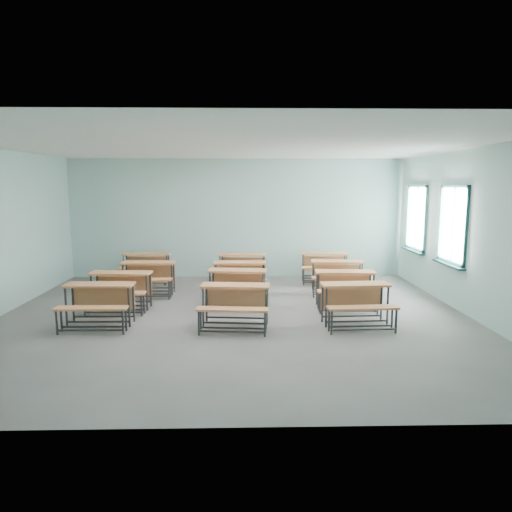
# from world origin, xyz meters

# --- Properties ---
(room) EXTENTS (9.04, 8.04, 3.24)m
(room) POSITION_xyz_m (0.08, 0.03, 1.60)
(room) COLOR slate
(room) RESTS_ON ground
(desk_unit_r0c0) EXTENTS (1.21, 0.82, 0.75)m
(desk_unit_r0c0) POSITION_xyz_m (-2.39, -0.49, 0.51)
(desk_unit_r0c0) COLOR #C57747
(desk_unit_r0c0) RESTS_ON ground
(desk_unit_r0c1) EXTENTS (1.28, 0.92, 0.75)m
(desk_unit_r0c1) POSITION_xyz_m (0.04, -0.62, 0.51)
(desk_unit_r0c1) COLOR #C57747
(desk_unit_r0c1) RESTS_ON ground
(desk_unit_r0c2) EXTENTS (1.25, 0.87, 0.75)m
(desk_unit_r0c2) POSITION_xyz_m (2.20, -0.57, 0.51)
(desk_unit_r0c2) COLOR #C57747
(desk_unit_r0c2) RESTS_ON ground
(desk_unit_r1c0) EXTENTS (1.24, 0.86, 0.75)m
(desk_unit_r1c0) POSITION_xyz_m (-2.30, 0.61, 0.51)
(desk_unit_r1c0) COLOR #C57747
(desk_unit_r1c0) RESTS_ON ground
(desk_unit_r1c1) EXTENTS (1.30, 0.96, 0.75)m
(desk_unit_r1c1) POSITION_xyz_m (0.05, 0.83, 0.51)
(desk_unit_r1c1) COLOR #C57747
(desk_unit_r1c1) RESTS_ON ground
(desk_unit_r1c2) EXTENTS (1.25, 0.88, 0.75)m
(desk_unit_r1c2) POSITION_xyz_m (2.26, 0.61, 0.51)
(desk_unit_r1c2) COLOR #C57747
(desk_unit_r1c2) RESTS_ON ground
(desk_unit_r2c0) EXTENTS (1.21, 0.81, 0.75)m
(desk_unit_r2c0) POSITION_xyz_m (-2.01, 1.88, 0.51)
(desk_unit_r2c0) COLOR #C57747
(desk_unit_r2c0) RESTS_ON ground
(desk_unit_r2c1) EXTENTS (1.22, 0.82, 0.75)m
(desk_unit_r2c1) POSITION_xyz_m (0.09, 1.82, 0.51)
(desk_unit_r2c1) COLOR #C57747
(desk_unit_r2c1) RESTS_ON ground
(desk_unit_r2c2) EXTENTS (1.29, 0.94, 0.75)m
(desk_unit_r2c2) POSITION_xyz_m (2.36, 1.92, 0.51)
(desk_unit_r2c2) COLOR #C57747
(desk_unit_r2c2) RESTS_ON ground
(desk_unit_r3c0) EXTENTS (1.22, 0.83, 0.75)m
(desk_unit_r3c0) POSITION_xyz_m (-2.36, 3.29, 0.51)
(desk_unit_r3c0) COLOR #C57747
(desk_unit_r3c0) RESTS_ON ground
(desk_unit_r3c1) EXTENTS (1.29, 0.94, 0.75)m
(desk_unit_r3c1) POSITION_xyz_m (0.13, 3.05, 0.51)
(desk_unit_r3c1) COLOR #C57747
(desk_unit_r3c1) RESTS_ON ground
(desk_unit_r3c2) EXTENTS (1.28, 0.91, 0.75)m
(desk_unit_r3c2) POSITION_xyz_m (2.29, 3.22, 0.51)
(desk_unit_r3c2) COLOR #C57747
(desk_unit_r3c2) RESTS_ON ground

